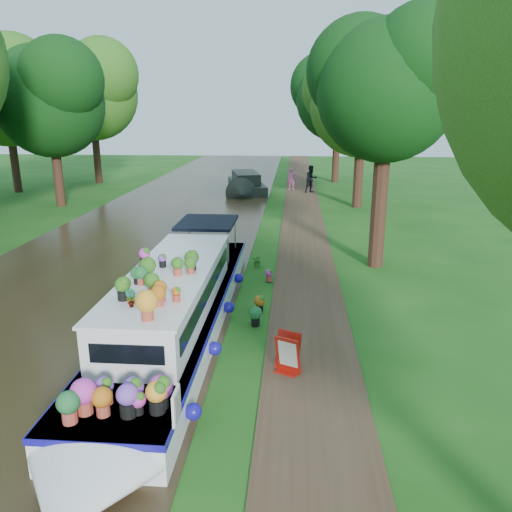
{
  "coord_description": "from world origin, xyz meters",
  "views": [
    {
      "loc": [
        0.71,
        -15.17,
        5.61
      ],
      "look_at": [
        -0.42,
        -0.46,
        1.3
      ],
      "focal_mm": 35.0,
      "sensor_mm": 36.0,
      "label": 1
    }
  ],
  "objects_px": {
    "plant_boat": "(173,308)",
    "pedestrian_pink": "(291,179)",
    "sandwich_board": "(288,355)",
    "pedestrian_dark": "(311,179)",
    "second_boat": "(246,184)"
  },
  "relations": [
    {
      "from": "plant_boat",
      "to": "pedestrian_pink",
      "type": "bearing_deg",
      "value": 83.72
    },
    {
      "from": "sandwich_board",
      "to": "pedestrian_pink",
      "type": "bearing_deg",
      "value": 114.94
    },
    {
      "from": "plant_boat",
      "to": "pedestrian_pink",
      "type": "distance_m",
      "value": 25.15
    },
    {
      "from": "plant_boat",
      "to": "pedestrian_dark",
      "type": "height_order",
      "value": "plant_boat"
    },
    {
      "from": "plant_boat",
      "to": "sandwich_board",
      "type": "xyz_separation_m",
      "value": [
        2.9,
        -1.47,
        -0.42
      ]
    },
    {
      "from": "second_boat",
      "to": "sandwich_board",
      "type": "xyz_separation_m",
      "value": [
        3.4,
        -25.62,
        -0.13
      ]
    },
    {
      "from": "plant_boat",
      "to": "second_boat",
      "type": "relative_size",
      "value": 1.79
    },
    {
      "from": "plant_boat",
      "to": "pedestrian_pink",
      "type": "relative_size",
      "value": 8.65
    },
    {
      "from": "sandwich_board",
      "to": "pedestrian_dark",
      "type": "xyz_separation_m",
      "value": [
        1.25,
        25.42,
        0.55
      ]
    },
    {
      "from": "plant_boat",
      "to": "second_boat",
      "type": "height_order",
      "value": "plant_boat"
    },
    {
      "from": "second_boat",
      "to": "pedestrian_dark",
      "type": "bearing_deg",
      "value": -15.76
    },
    {
      "from": "plant_boat",
      "to": "pedestrian_dark",
      "type": "relative_size",
      "value": 7.09
    },
    {
      "from": "second_boat",
      "to": "sandwich_board",
      "type": "bearing_deg",
      "value": -95.7
    },
    {
      "from": "plant_boat",
      "to": "sandwich_board",
      "type": "height_order",
      "value": "plant_boat"
    },
    {
      "from": "second_boat",
      "to": "pedestrian_pink",
      "type": "bearing_deg",
      "value": 1.35
    }
  ]
}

